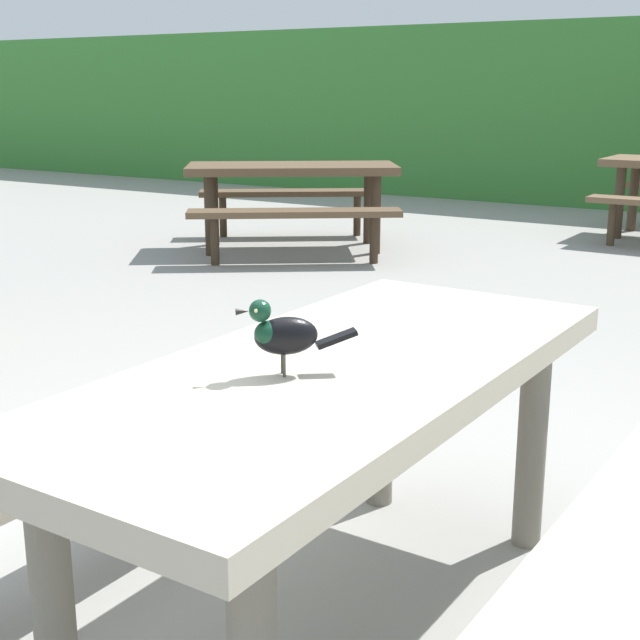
{
  "coord_description": "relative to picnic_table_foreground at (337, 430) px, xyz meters",
  "views": [
    {
      "loc": [
        1.47,
        -2.03,
        1.4
      ],
      "look_at": [
        0.35,
        -0.22,
        0.84
      ],
      "focal_mm": 50.3,
      "sensor_mm": 36.0,
      "label": 1
    }
  ],
  "objects": [
    {
      "name": "picnic_table_mid_left",
      "position": [
        -3.25,
        4.71,
        0.0
      ],
      "size": [
        2.36,
        2.36,
        0.74
      ],
      "color": "brown",
      "rests_on": "ground"
    },
    {
      "name": "bird_grackle",
      "position": [
        -0.05,
        -0.17,
        0.29
      ],
      "size": [
        0.22,
        0.22,
        0.18
      ],
      "color": "black",
      "rests_on": "picnic_table_foreground"
    },
    {
      "name": "picnic_table_foreground",
      "position": [
        0.0,
        0.0,
        0.0
      ],
      "size": [
        1.73,
        1.82,
        0.74
      ],
      "color": "#B2A893",
      "rests_on": "ground"
    },
    {
      "name": "ground_plane",
      "position": [
        -0.39,
        0.2,
        -0.56
      ],
      "size": [
        60.0,
        60.0,
        0.0
      ],
      "primitive_type": "plane",
      "color": "gray"
    }
  ]
}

